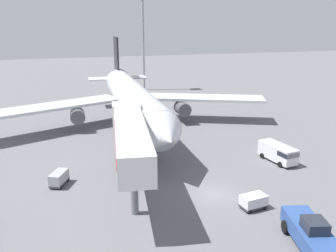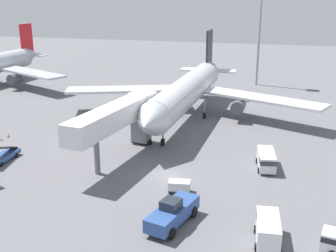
% 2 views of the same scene
% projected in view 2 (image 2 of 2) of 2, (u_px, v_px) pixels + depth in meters
% --- Properties ---
extents(ground_plane, '(300.00, 300.00, 0.00)m').
position_uv_depth(ground_plane, '(168.00, 176.00, 51.63)').
color(ground_plane, slate).
extents(airplane_at_gate, '(47.78, 45.94, 14.15)m').
position_uv_depth(airplane_at_gate, '(189.00, 90.00, 74.61)').
color(airplane_at_gate, silver).
rests_on(airplane_at_gate, ground).
extents(jet_bridge, '(5.68, 19.40, 7.67)m').
position_uv_depth(jet_bridge, '(119.00, 117.00, 55.70)').
color(jet_bridge, silver).
rests_on(jet_bridge, ground).
extents(pushback_tug, '(3.95, 7.39, 2.77)m').
position_uv_depth(pushback_tug, '(173.00, 213.00, 40.45)').
color(pushback_tug, '#2D4C8E').
rests_on(pushback_tug, ground).
extents(belt_loader_truck, '(2.20, 5.76, 2.87)m').
position_uv_depth(belt_loader_truck, '(3.00, 156.00, 56.19)').
color(belt_loader_truck, '#2D4C8E').
rests_on(belt_loader_truck, ground).
extents(service_van_far_left, '(2.63, 4.99, 2.32)m').
position_uv_depth(service_van_far_left, '(268.00, 228.00, 37.67)').
color(service_van_far_left, white).
rests_on(service_van_far_left, ground).
extents(service_van_mid_right, '(2.84, 5.59, 2.19)m').
position_uv_depth(service_van_mid_right, '(266.00, 159.00, 53.57)').
color(service_van_mid_right, silver).
rests_on(service_van_mid_right, ground).
extents(baggage_cart_rear_left, '(2.58, 1.77, 1.37)m').
position_uv_depth(baggage_cart_rear_left, '(179.00, 186.00, 47.24)').
color(baggage_cart_rear_left, '#38383D').
rests_on(baggage_cart_rear_left, ground).
extents(baggage_cart_near_center, '(2.22, 2.86, 1.52)m').
position_uv_depth(baggage_cart_near_center, '(79.00, 141.00, 61.49)').
color(baggage_cart_near_center, '#38383D').
rests_on(baggage_cart_near_center, ground).
extents(safety_cone_alpha, '(0.39, 0.39, 0.60)m').
position_uv_depth(safety_cone_alpha, '(8.00, 135.00, 65.83)').
color(safety_cone_alpha, black).
rests_on(safety_cone_alpha, ground).
extents(apron_light_mast, '(2.40, 2.40, 24.37)m').
position_uv_depth(apron_light_mast, '(261.00, 13.00, 98.91)').
color(apron_light_mast, '#93969B').
rests_on(apron_light_mast, ground).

